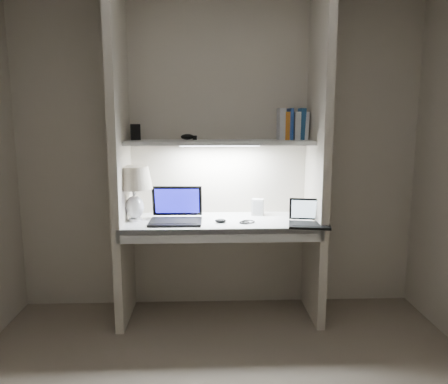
{
  "coord_description": "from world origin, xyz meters",
  "views": [
    {
      "loc": [
        -0.1,
        -1.99,
        1.53
      ],
      "look_at": [
        0.02,
        1.05,
        1.01
      ],
      "focal_mm": 35.0,
      "sensor_mm": 36.0,
      "label": 1
    }
  ],
  "objects_px": {
    "laptop_netbook": "(309,219)",
    "speaker": "(258,207)",
    "laptop_main": "(176,214)",
    "table_lamp": "(134,184)",
    "book_row": "(292,125)"
  },
  "relations": [
    {
      "from": "laptop_netbook",
      "to": "laptop_main",
      "type": "bearing_deg",
      "value": -178.45
    },
    {
      "from": "speaker",
      "to": "laptop_main",
      "type": "bearing_deg",
      "value": -147.02
    },
    {
      "from": "table_lamp",
      "to": "book_row",
      "type": "distance_m",
      "value": 1.3
    },
    {
      "from": "table_lamp",
      "to": "speaker",
      "type": "height_order",
      "value": "table_lamp"
    },
    {
      "from": "laptop_netbook",
      "to": "book_row",
      "type": "height_order",
      "value": "book_row"
    },
    {
      "from": "laptop_main",
      "to": "laptop_netbook",
      "type": "bearing_deg",
      "value": -8.07
    },
    {
      "from": "laptop_netbook",
      "to": "book_row",
      "type": "relative_size",
      "value": 1.37
    },
    {
      "from": "laptop_netbook",
      "to": "speaker",
      "type": "height_order",
      "value": "laptop_netbook"
    },
    {
      "from": "laptop_main",
      "to": "laptop_netbook",
      "type": "relative_size",
      "value": 1.17
    },
    {
      "from": "table_lamp",
      "to": "laptop_netbook",
      "type": "height_order",
      "value": "table_lamp"
    },
    {
      "from": "table_lamp",
      "to": "laptop_main",
      "type": "xyz_separation_m",
      "value": [
        0.31,
        -0.04,
        -0.22
      ]
    },
    {
      "from": "laptop_netbook",
      "to": "book_row",
      "type": "xyz_separation_m",
      "value": [
        -0.07,
        0.37,
        0.67
      ]
    },
    {
      "from": "laptop_netbook",
      "to": "book_row",
      "type": "distance_m",
      "value": 0.77
    },
    {
      "from": "table_lamp",
      "to": "laptop_main",
      "type": "relative_size",
      "value": 1.07
    },
    {
      "from": "table_lamp",
      "to": "book_row",
      "type": "height_order",
      "value": "book_row"
    }
  ]
}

